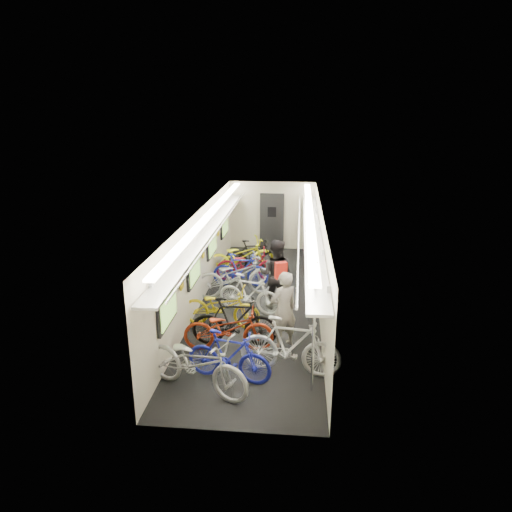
% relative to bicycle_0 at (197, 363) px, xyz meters
% --- Properties ---
extents(train_car_shell, '(10.00, 10.00, 10.00)m').
position_rel_bicycle_0_xyz_m(train_car_shell, '(0.38, 4.70, 1.11)').
color(train_car_shell, black).
rests_on(train_car_shell, ground).
extents(bicycle_0, '(2.21, 1.50, 1.10)m').
position_rel_bicycle_0_xyz_m(bicycle_0, '(0.00, 0.00, 0.00)').
color(bicycle_0, '#A2A2A6').
rests_on(bicycle_0, ground).
extents(bicycle_1, '(1.68, 0.81, 0.97)m').
position_rel_bicycle_0_xyz_m(bicycle_1, '(0.50, 0.39, -0.06)').
color(bicycle_1, '#1D23AF').
rests_on(bicycle_1, ground).
extents(bicycle_2, '(1.88, 0.76, 0.97)m').
position_rel_bicycle_0_xyz_m(bicycle_2, '(0.33, 1.48, -0.07)').
color(bicycle_2, '#9C2911').
rests_on(bicycle_2, ground).
extents(bicycle_3, '(1.82, 0.57, 1.09)m').
position_rel_bicycle_0_xyz_m(bicycle_3, '(0.42, 1.69, -0.01)').
color(bicycle_3, black).
rests_on(bicycle_3, ground).
extents(bicycle_4, '(1.87, 0.84, 0.95)m').
position_rel_bicycle_0_xyz_m(bicycle_4, '(-0.01, 2.56, -0.07)').
color(bicycle_4, gold).
rests_on(bicycle_4, ground).
extents(bicycle_5, '(1.68, 0.92, 0.97)m').
position_rel_bicycle_0_xyz_m(bicycle_5, '(0.55, 3.37, -0.06)').
color(bicycle_5, silver).
rests_on(bicycle_5, ground).
extents(bicycle_6, '(2.27, 1.46, 1.13)m').
position_rel_bicycle_0_xyz_m(bicycle_6, '(0.07, 4.38, 0.01)').
color(bicycle_6, '#A6A7AB').
rests_on(bicycle_6, ground).
extents(bicycle_7, '(1.58, 0.46, 0.95)m').
position_rel_bicycle_0_xyz_m(bicycle_7, '(0.11, 5.12, -0.08)').
color(bicycle_7, '#1C28AD').
rests_on(bicycle_7, ground).
extents(bicycle_8, '(1.87, 0.82, 0.95)m').
position_rel_bicycle_0_xyz_m(bicycle_8, '(0.25, 5.61, -0.07)').
color(bicycle_8, maroon).
rests_on(bicycle_8, ground).
extents(bicycle_9, '(1.77, 0.78, 1.03)m').
position_rel_bicycle_0_xyz_m(bicycle_9, '(0.37, 6.34, -0.04)').
color(bicycle_9, black).
rests_on(bicycle_9, ground).
extents(bicycle_10, '(2.23, 1.53, 1.11)m').
position_rel_bicycle_0_xyz_m(bicycle_10, '(-0.02, 6.10, 0.01)').
color(bicycle_10, '#F6F717').
rests_on(bicycle_10, ground).
extents(bicycle_11, '(1.95, 0.79, 1.14)m').
position_rel_bicycle_0_xyz_m(bicycle_11, '(1.60, 0.71, 0.02)').
color(bicycle_11, silver).
rests_on(bicycle_11, ground).
extents(passenger_near, '(0.72, 0.66, 1.65)m').
position_rel_bicycle_0_xyz_m(passenger_near, '(1.43, 1.76, 0.27)').
color(passenger_near, gray).
rests_on(passenger_near, ground).
extents(passenger_mid, '(0.96, 0.80, 1.76)m').
position_rel_bicycle_0_xyz_m(passenger_mid, '(1.16, 3.74, 0.33)').
color(passenger_mid, black).
rests_on(passenger_mid, ground).
extents(backpack, '(0.29, 0.23, 0.38)m').
position_rel_bicycle_0_xyz_m(backpack, '(1.32, 2.89, 0.73)').
color(backpack, red).
rests_on(backpack, passenger_near).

